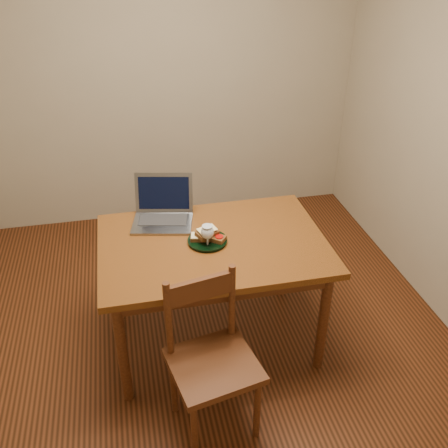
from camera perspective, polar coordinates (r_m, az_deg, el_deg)
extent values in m
cube|color=black|center=(3.41, -2.45, -11.83)|extent=(3.20, 3.20, 0.02)
cube|color=gray|center=(4.21, -6.89, 17.12)|extent=(3.20, 0.02, 2.60)
cube|color=gray|center=(1.38, 8.58, -16.87)|extent=(3.20, 0.02, 2.60)
cube|color=#482A0C|center=(2.88, -1.28, -2.39)|extent=(1.30, 0.90, 0.04)
cylinder|color=#36190B|center=(2.80, -11.54, -14.20)|extent=(0.06, 0.06, 0.70)
cylinder|color=#36190B|center=(2.98, 11.27, -10.88)|extent=(0.06, 0.06, 0.70)
cylinder|color=#36190B|center=(3.37, -12.04, -5.29)|extent=(0.06, 0.06, 0.70)
cylinder|color=#36190B|center=(3.51, 6.79, -3.02)|extent=(0.06, 0.06, 0.70)
cube|color=#36190B|center=(2.58, -1.18, -15.89)|extent=(0.49, 0.47, 0.04)
cube|color=#36190B|center=(2.43, -2.74, -7.43)|extent=(0.34, 0.10, 0.12)
cylinder|color=black|center=(2.86, -1.90, -1.95)|extent=(0.23, 0.23, 0.02)
cube|color=slate|center=(3.05, -7.05, 0.04)|extent=(0.40, 0.32, 0.02)
cube|color=slate|center=(3.13, -6.89, 3.60)|extent=(0.36, 0.15, 0.24)
cube|color=black|center=(3.13, -6.89, 3.60)|extent=(0.32, 0.12, 0.20)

